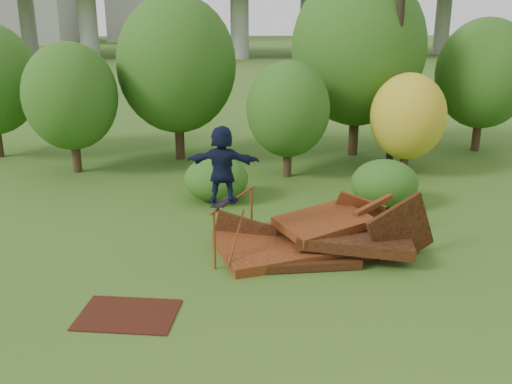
{
  "coord_description": "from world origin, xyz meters",
  "views": [
    {
      "loc": [
        -1.44,
        -11.32,
        5.92
      ],
      "look_at": [
        -0.8,
        2.0,
        1.6
      ],
      "focal_mm": 40.0,
      "sensor_mm": 36.0,
      "label": 1
    }
  ],
  "objects_px": {
    "scrap_pile": "(317,239)",
    "flat_plate": "(128,315)",
    "skater": "(222,164)",
    "utility_pole": "(400,16)"
  },
  "relations": [
    {
      "from": "scrap_pile",
      "to": "skater",
      "type": "height_order",
      "value": "skater"
    },
    {
      "from": "scrap_pile",
      "to": "skater",
      "type": "bearing_deg",
      "value": -168.28
    },
    {
      "from": "skater",
      "to": "utility_pole",
      "type": "height_order",
      "value": "utility_pole"
    },
    {
      "from": "scrap_pile",
      "to": "skater",
      "type": "relative_size",
      "value": 3.07
    },
    {
      "from": "scrap_pile",
      "to": "flat_plate",
      "type": "bearing_deg",
      "value": -145.25
    },
    {
      "from": "scrap_pile",
      "to": "flat_plate",
      "type": "xyz_separation_m",
      "value": [
        -4.3,
        -2.98,
        -0.33
      ]
    },
    {
      "from": "scrap_pile",
      "to": "skater",
      "type": "xyz_separation_m",
      "value": [
        -2.37,
        -0.49,
        2.12
      ]
    },
    {
      "from": "scrap_pile",
      "to": "utility_pole",
      "type": "bearing_deg",
      "value": 62.87
    },
    {
      "from": "flat_plate",
      "to": "utility_pole",
      "type": "height_order",
      "value": "utility_pole"
    },
    {
      "from": "scrap_pile",
      "to": "flat_plate",
      "type": "relative_size",
      "value": 2.9
    }
  ]
}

